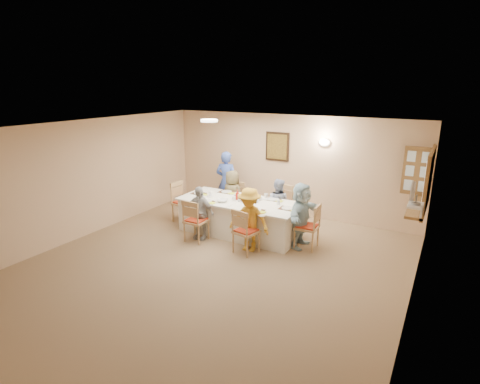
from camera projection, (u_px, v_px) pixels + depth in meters
The scene contains 49 objects.
ground at pixel (211, 268), 6.79m from camera, with size 7.00×7.00×0.00m, color #8E7051.
room_walls at pixel (210, 187), 6.37m from camera, with size 7.00×7.00×7.00m.
wall_picture at pixel (277, 147), 9.35m from camera, with size 0.62×0.05×0.72m.
wall_sconce at pixel (324, 142), 8.70m from camera, with size 0.26×0.09×0.18m, color white.
ceiling_light at pixel (209, 121), 7.83m from camera, with size 0.36×0.36×0.05m, color white.
serving_hatch at pixel (428, 181), 6.85m from camera, with size 0.06×1.50×1.15m, color brown.
hatch_sill at pixel (418, 207), 7.05m from camera, with size 0.30×1.50×0.05m, color brown.
shutter_door at pixel (417, 171), 7.61m from camera, with size 0.55×0.04×1.00m, color brown.
fan_shelf at pixel (415, 205), 5.79m from camera, with size 0.22×0.36×0.03m, color white.
desk_fan at pixel (415, 196), 5.76m from camera, with size 0.30×0.30×0.28m, color #A5A5A8, non-canonical shape.
dining_table at pixel (240, 217), 8.26m from camera, with size 2.70×1.14×0.76m, color white.
chair_back_left at pixel (235, 201), 9.20m from camera, with size 0.42×0.42×0.88m, color tan, non-canonical shape.
chair_back_right at pixel (280, 206), 8.61m from camera, with size 0.47×0.47×0.98m, color tan, non-canonical shape.
chair_front_left at pixel (196, 220), 7.86m from camera, with size 0.44×0.44×0.92m, color tan, non-canonical shape.
chair_front_right at pixel (246, 230), 7.29m from camera, with size 0.44×0.44×0.92m, color tan, non-canonical shape.
chair_left_end at pixel (184, 202), 8.97m from camera, with size 0.46×0.46×0.97m, color tan, non-canonical shape.
chair_right_end at pixel (307, 226), 7.50m from camera, with size 0.45×0.45×0.94m, color tan, non-canonical shape.
diner_back_left at pixel (232, 195), 9.05m from camera, with size 0.65×0.47×1.23m, color brown.
diner_back_right at pixel (278, 204), 8.49m from camera, with size 0.58×0.45×1.18m, color #939EC2.
diner_front_left at pixel (199, 213), 7.92m from camera, with size 0.70×0.34×1.16m, color #AAAAAA.
diner_front_right at pixel (249, 220), 7.33m from camera, with size 0.86×0.53×1.29m, color gold.
diner_right_end at pixel (301, 215), 7.50m from camera, with size 0.46×1.27×1.35m, color silver.
caregiver at pixel (227, 182), 9.61m from camera, with size 0.62×0.46×1.58m, color #3C57B3.
placemat_fl at pixel (206, 201), 8.09m from camera, with size 0.34×0.25×0.01m, color #472B19.
plate_fl at pixel (206, 201), 8.09m from camera, with size 0.25×0.25×0.02m, color white.
napkin_fl at pixel (212, 203), 7.96m from camera, with size 0.13×0.13×0.01m, color #D3E630.
placemat_fr at pixel (255, 210), 7.52m from camera, with size 0.35×0.26×0.01m, color #472B19.
plate_fr at pixel (255, 210), 7.52m from camera, with size 0.23×0.23×0.01m, color white.
napkin_fr at pixel (262, 212), 7.39m from camera, with size 0.13×0.13×0.01m, color #D3E630.
placemat_bl at pixel (227, 192), 8.79m from camera, with size 0.36×0.27×0.01m, color #472B19.
plate_bl at pixel (227, 192), 8.79m from camera, with size 0.24×0.24×0.02m, color white.
napkin_bl at pixel (232, 193), 8.66m from camera, with size 0.14×0.14×0.01m, color #D3E630.
placemat_br at pixel (273, 200), 8.22m from camera, with size 0.33×0.24×0.01m, color #472B19.
plate_br at pixel (273, 199), 8.22m from camera, with size 0.25×0.25×0.02m, color white.
napkin_br at pixel (280, 201), 8.09m from camera, with size 0.14×0.14×0.01m, color #D3E630.
placemat_le at pixel (199, 193), 8.68m from camera, with size 0.34×0.25×0.01m, color #472B19.
plate_le at pixel (199, 193), 8.67m from camera, with size 0.23×0.23×0.01m, color white.
napkin_le at pixel (204, 195), 8.55m from camera, with size 0.14×0.14×0.01m, color #D3E630.
placemat_re at pixel (288, 209), 7.62m from camera, with size 0.34×0.25×0.01m, color #472B19.
plate_re at pixel (288, 208), 7.62m from camera, with size 0.24×0.24×0.02m, color white.
napkin_re at pixel (295, 210), 7.49m from camera, with size 0.14×0.14×0.01m, color #D3E630.
teacup_a at pixel (202, 197), 8.26m from camera, with size 0.13×0.13×0.08m, color white.
teacup_b at pixel (266, 196), 8.38m from camera, with size 0.10×0.10×0.09m, color white.
bowl_a at pixel (222, 201), 8.06m from camera, with size 0.28×0.28×0.06m, color white.
bowl_b at pixel (258, 199), 8.21m from camera, with size 0.23×0.23×0.06m, color white.
condiment_ketchup at pixel (237, 195), 8.19m from camera, with size 0.12×0.12×0.23m, color red.
condiment_brown at pixel (245, 196), 8.16m from camera, with size 0.11×0.11×0.20m, color #3E1710.
condiment_malt at pixel (243, 199), 8.06m from camera, with size 0.12×0.12×0.14m, color #3E1710.
drinking_glass at pixel (235, 197), 8.25m from camera, with size 0.07×0.07×0.11m, color silver.
Camera 1 is at (3.49, -5.08, 3.21)m, focal length 28.00 mm.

